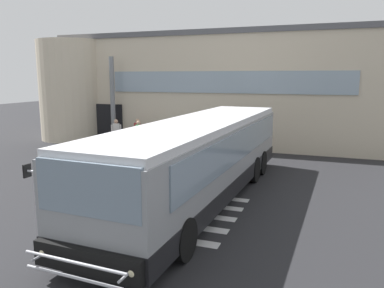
% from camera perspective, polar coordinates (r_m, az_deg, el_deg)
% --- Properties ---
extents(ground_plane, '(80.00, 90.00, 0.02)m').
position_cam_1_polar(ground_plane, '(16.26, -4.34, -4.46)').
color(ground_plane, '#232326').
rests_on(ground_plane, ground).
extents(bay_paint_stripes, '(4.40, 3.96, 0.01)m').
position_cam_1_polar(bay_paint_stripes, '(11.81, -3.86, -10.11)').
color(bay_paint_stripes, silver).
rests_on(bay_paint_stripes, ground).
extents(terminal_building, '(21.56, 13.80, 6.69)m').
position_cam_1_polar(terminal_building, '(26.90, 4.53, 8.57)').
color(terminal_building, beige).
rests_on(terminal_building, ground).
extents(entry_support_column, '(0.28, 0.28, 5.28)m').
position_cam_1_polar(entry_support_column, '(23.27, -11.98, 6.40)').
color(entry_support_column, slate).
rests_on(entry_support_column, ground).
extents(bus_main_foreground, '(3.51, 12.52, 2.70)m').
position_cam_1_polar(bus_main_foreground, '(12.49, 1.36, -2.58)').
color(bus_main_foreground, gray).
rests_on(bus_main_foreground, ground).
extents(passenger_near_column, '(0.52, 0.50, 1.68)m').
position_cam_1_polar(passenger_near_column, '(22.19, -11.45, 1.89)').
color(passenger_near_column, '#1E2338').
rests_on(passenger_near_column, ground).
extents(passenger_by_doorway, '(0.53, 0.37, 1.68)m').
position_cam_1_polar(passenger_by_doorway, '(22.24, -8.30, 1.92)').
color(passenger_by_doorway, '#4C4233').
rests_on(passenger_by_doorway, ground).
extents(passenger_at_curb_edge, '(0.53, 0.38, 1.68)m').
position_cam_1_polar(passenger_at_curb_edge, '(21.26, -8.11, 1.54)').
color(passenger_at_curb_edge, '#1E2338').
rests_on(passenger_at_curb_edge, ground).
extents(safety_bollard_yellow, '(0.18, 0.18, 0.90)m').
position_cam_1_polar(safety_bollard_yellow, '(19.33, 0.68, -0.67)').
color(safety_bollard_yellow, yellow).
rests_on(safety_bollard_yellow, ground).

